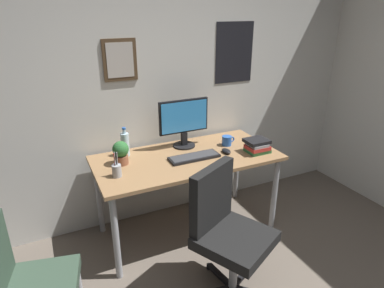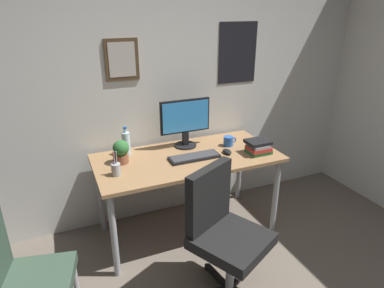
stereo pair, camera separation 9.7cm
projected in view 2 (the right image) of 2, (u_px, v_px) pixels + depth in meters
name	position (u px, v px, depth m)	size (l,w,h in m)	color
wall_back	(156.00, 83.00, 3.00)	(4.40, 0.10, 2.60)	silver
desk	(187.00, 165.00, 2.89)	(1.56, 0.75, 0.75)	#936D47
office_chair	(222.00, 228.00, 2.30)	(0.62, 0.62, 0.95)	black
side_chair	(21.00, 277.00, 1.91)	(0.50, 0.50, 0.88)	#334738
monitor	(185.00, 121.00, 2.98)	(0.46, 0.20, 0.43)	black
keyboard	(194.00, 157.00, 2.82)	(0.43, 0.15, 0.03)	black
computer_mouse	(227.00, 152.00, 2.91)	(0.06, 0.11, 0.04)	black
water_bottle	(126.00, 143.00, 2.86)	(0.07, 0.07, 0.25)	silver
coffee_mug_near	(229.00, 141.00, 3.06)	(0.13, 0.09, 0.09)	#2659B2
potted_plant	(121.00, 151.00, 2.70)	(0.13, 0.13, 0.19)	brown
pen_cup	(116.00, 169.00, 2.52)	(0.07, 0.07, 0.20)	#9EA0A5
book_stack_left	(258.00, 147.00, 2.90)	(0.20, 0.17, 0.12)	#33723F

